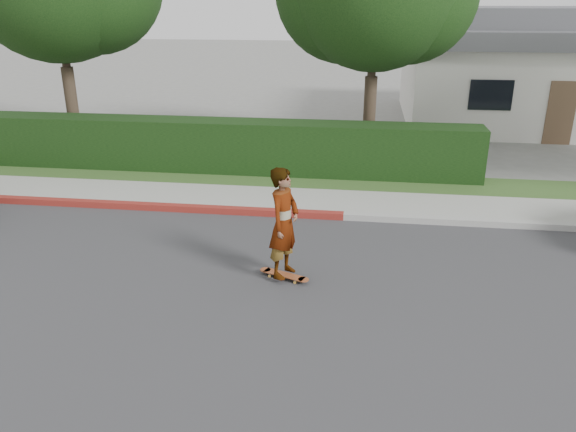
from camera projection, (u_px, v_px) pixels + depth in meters
name	position (u px, v px, depth m)	size (l,w,h in m)	color
ground	(269.00, 311.00, 8.87)	(120.00, 120.00, 0.00)	slate
road	(269.00, 310.00, 8.87)	(60.00, 8.00, 0.01)	#2D2D30
curb_far	(299.00, 214.00, 12.63)	(60.00, 0.20, 0.15)	#9E9E99
curb_red_section	(89.00, 204.00, 13.26)	(12.00, 0.21, 0.15)	maroon
sidewalk_far	(303.00, 201.00, 13.47)	(60.00, 1.60, 0.12)	gray
planting_strip	(310.00, 181.00, 14.95)	(60.00, 1.60, 0.10)	#2D4C1E
hedge	(205.00, 147.00, 15.62)	(15.00, 1.00, 1.50)	black
house	(538.00, 67.00, 21.88)	(10.60, 8.60, 4.30)	beige
skateboard	(284.00, 275.00, 9.84)	(0.96, 0.52, 0.09)	gold
skateboarder	(284.00, 223.00, 9.48)	(0.71, 0.46, 1.94)	white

